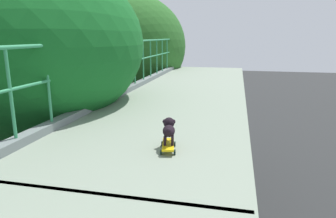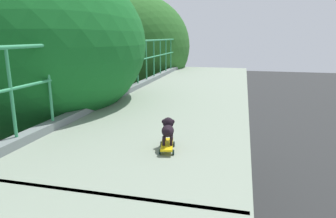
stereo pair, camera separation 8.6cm
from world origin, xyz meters
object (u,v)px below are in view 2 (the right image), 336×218
(small_dog, at_px, (168,128))
(city_bus, at_px, (118,88))
(car_red_taxi_sixth, at_px, (22,148))
(car_white_seventh, at_px, (112,136))
(car_yellow_cab_fifth, at_px, (40,192))
(toy_skateboard, at_px, (167,145))

(small_dog, bearing_deg, city_bus, 114.91)
(car_red_taxi_sixth, bearing_deg, car_white_seventh, 39.00)
(car_yellow_cab_fifth, xyz_separation_m, car_white_seventh, (-0.10, 6.99, -0.03))
(car_yellow_cab_fifth, height_order, car_red_taxi_sixth, car_yellow_cab_fifth)
(car_white_seventh, xyz_separation_m, city_bus, (-3.76, 9.74, 1.13))
(toy_skateboard, bearing_deg, car_yellow_cab_fifth, 139.62)
(car_yellow_cab_fifth, relative_size, city_bus, 0.38)
(car_white_seventh, bearing_deg, small_dog, -62.24)
(car_yellow_cab_fifth, xyz_separation_m, small_dog, (6.40, -5.38, 4.65))
(car_red_taxi_sixth, xyz_separation_m, toy_skateboard, (10.34, -9.34, 4.48))
(car_red_taxi_sixth, bearing_deg, toy_skateboard, -42.07)
(toy_skateboard, height_order, small_dog, small_dog)
(toy_skateboard, xyz_separation_m, small_dog, (-0.01, 0.08, 0.21))
(toy_skateboard, bearing_deg, car_white_seventh, 117.64)
(car_white_seventh, height_order, toy_skateboard, toy_skateboard)
(car_red_taxi_sixth, distance_m, small_dog, 14.65)
(small_dog, bearing_deg, car_yellow_cab_fifth, 139.98)
(car_red_taxi_sixth, bearing_deg, car_yellow_cab_fifth, -44.65)
(car_yellow_cab_fifth, distance_m, car_white_seventh, 6.99)
(toy_skateboard, distance_m, small_dog, 0.22)
(small_dog, bearing_deg, car_red_taxi_sixth, 138.14)
(small_dog, bearing_deg, car_white_seventh, 117.76)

